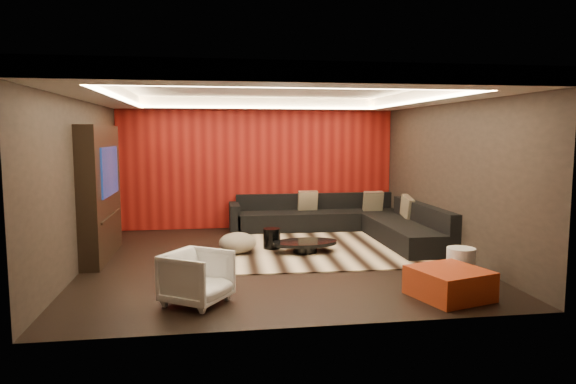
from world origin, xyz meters
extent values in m
cube|color=black|center=(0.00, 0.00, -0.01)|extent=(6.00, 6.00, 0.02)
cube|color=silver|center=(0.00, 0.00, 2.81)|extent=(6.00, 6.00, 0.02)
cube|color=black|center=(0.00, 3.01, 1.40)|extent=(6.00, 0.02, 2.80)
cube|color=black|center=(-3.01, 0.00, 1.40)|extent=(0.02, 6.00, 2.80)
cube|color=black|center=(3.01, 0.00, 1.40)|extent=(0.02, 6.00, 2.80)
cube|color=#6B0C0A|center=(0.00, 2.97, 1.40)|extent=(5.98, 0.05, 2.78)
cube|color=silver|center=(0.00, 2.70, 2.69)|extent=(6.00, 0.60, 0.22)
cube|color=silver|center=(0.00, -2.70, 2.69)|extent=(6.00, 0.60, 0.22)
cube|color=silver|center=(-2.70, 0.00, 2.69)|extent=(0.60, 4.80, 0.22)
cube|color=silver|center=(2.70, 0.00, 2.69)|extent=(0.60, 4.80, 0.22)
cube|color=#FFD899|center=(0.00, 2.36, 2.60)|extent=(4.80, 0.08, 0.04)
cube|color=#FFD899|center=(0.00, -2.36, 2.60)|extent=(4.80, 0.08, 0.04)
cube|color=#FFD899|center=(-2.36, 0.00, 2.60)|extent=(0.08, 4.80, 0.04)
cube|color=#FFD899|center=(2.36, 0.00, 2.60)|extent=(0.08, 4.80, 0.04)
cube|color=black|center=(-2.85, 0.60, 1.10)|extent=(0.30, 2.00, 2.20)
cube|color=black|center=(-2.69, 0.60, 1.45)|extent=(0.04, 1.30, 0.80)
cube|color=black|center=(-2.69, 0.60, 0.70)|extent=(0.04, 1.60, 0.04)
cube|color=beige|center=(1.15, 0.57, 0.01)|extent=(4.07, 3.10, 0.02)
cylinder|color=black|center=(0.57, 0.37, 0.12)|extent=(1.24, 1.24, 0.19)
cylinder|color=black|center=(0.03, 0.75, 0.20)|extent=(0.40, 0.40, 0.36)
ellipsoid|color=beige|center=(-0.60, 0.50, 0.20)|extent=(0.74, 0.74, 0.35)
cylinder|color=silver|center=(2.38, -1.68, 0.24)|extent=(0.49, 0.49, 0.49)
cube|color=maroon|center=(1.92, -2.29, 0.18)|extent=(1.03, 1.03, 0.37)
imported|color=silver|center=(-1.22, -2.04, 0.32)|extent=(0.98, 0.97, 0.65)
cube|color=black|center=(1.25, 2.55, 0.20)|extent=(3.50, 0.90, 0.40)
cube|color=black|center=(1.25, 2.90, 0.57)|extent=(3.50, 0.20, 0.35)
cube|color=black|center=(2.55, 0.80, 0.20)|extent=(0.90, 2.60, 0.40)
cube|color=black|center=(2.90, 0.80, 0.57)|extent=(0.20, 2.60, 0.35)
cube|color=black|center=(-0.55, 2.55, 0.30)|extent=(0.20, 0.90, 0.60)
cube|color=#C2B28E|center=(1.05, 2.67, 0.62)|extent=(0.42, 0.20, 0.44)
cube|color=#C2B28E|center=(2.81, 1.37, 0.62)|extent=(0.12, 0.50, 0.50)
cube|color=#C2B28E|center=(2.43, 2.36, 0.62)|extent=(0.42, 0.20, 0.44)
camera|label=1|loc=(-1.04, -8.21, 2.06)|focal=32.00mm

